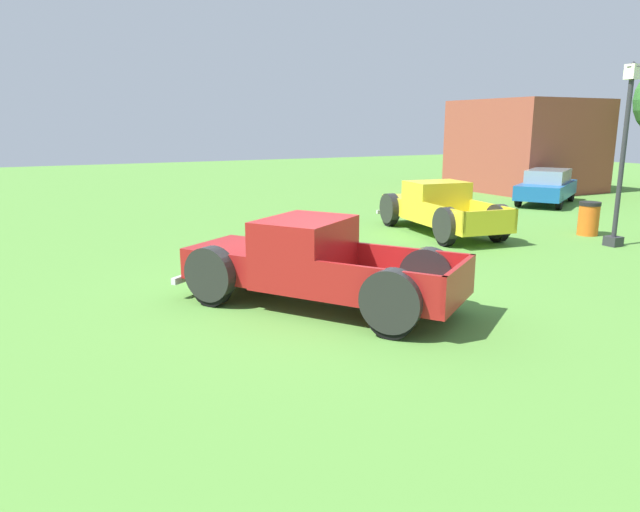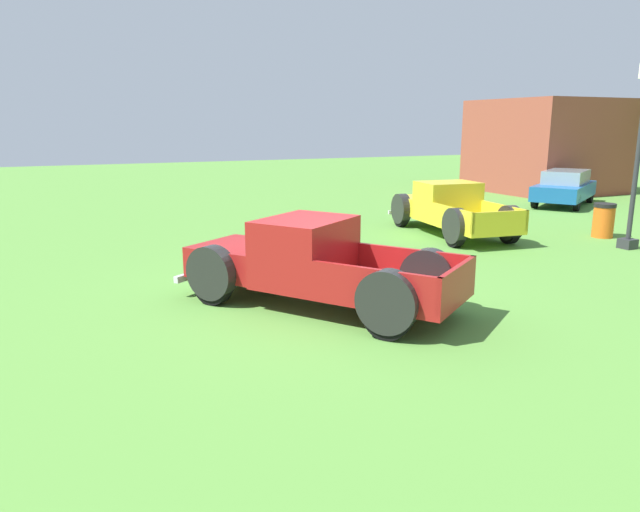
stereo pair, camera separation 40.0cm
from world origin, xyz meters
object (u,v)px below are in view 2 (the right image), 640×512
object	(u,v)px
pickup_truck_foreground	(302,263)
trash_can	(604,220)
lamp_post_near	(638,153)
sedan_distant_a	(565,187)
pickup_truck_behind_left	(446,208)

from	to	relation	value
pickup_truck_foreground	trash_can	xyz separation A→B (m)	(-2.12, 10.05, -0.25)
lamp_post_near	sedan_distant_a	bearing A→B (deg)	143.33
pickup_truck_foreground	trash_can	size ratio (longest dim) A/B	5.36
trash_can	pickup_truck_behind_left	bearing A→B (deg)	-124.98
sedan_distant_a	lamp_post_near	bearing A→B (deg)	-36.67
pickup_truck_foreground	trash_can	bearing A→B (deg)	101.94
pickup_truck_behind_left	trash_can	bearing A→B (deg)	55.02
pickup_truck_behind_left	trash_can	distance (m)	4.32
pickup_truck_foreground	sedan_distant_a	bearing A→B (deg)	117.46
pickup_truck_foreground	sedan_distant_a	world-z (taller)	pickup_truck_foreground
sedan_distant_a	trash_can	bearing A→B (deg)	-38.66
trash_can	pickup_truck_foreground	bearing A→B (deg)	-78.06
lamp_post_near	trash_can	world-z (taller)	lamp_post_near
pickup_truck_foreground	lamp_post_near	bearing A→B (deg)	94.78
pickup_truck_behind_left	trash_can	xyz separation A→B (m)	(2.47, 3.53, -0.22)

